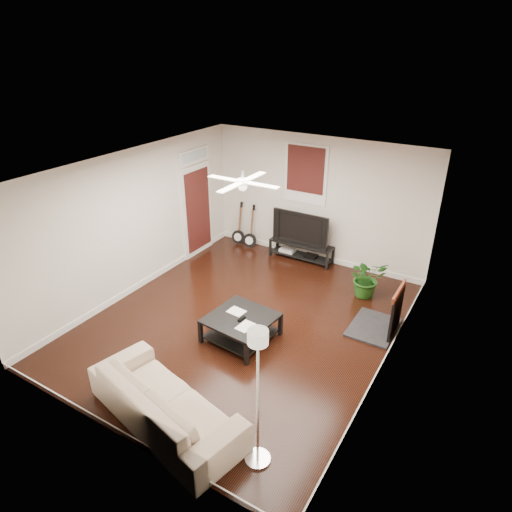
{
  "coord_description": "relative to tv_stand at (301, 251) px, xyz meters",
  "views": [
    {
      "loc": [
        3.61,
        -5.6,
        4.62
      ],
      "look_at": [
        0.0,
        0.4,
        1.15
      ],
      "focal_mm": 31.25,
      "sensor_mm": 36.0,
      "label": 1
    }
  ],
  "objects": [
    {
      "name": "door_left",
      "position": [
        -2.23,
        -0.88,
        1.04
      ],
      "size": [
        0.08,
        1.0,
        2.5
      ],
      "primitive_type": "cube",
      "color": "white",
      "rests_on": "wall_left"
    },
    {
      "name": "potted_plant",
      "position": [
        1.79,
        -0.78,
        0.19
      ],
      "size": [
        0.94,
        0.93,
        0.79
      ],
      "primitive_type": "imported",
      "rotation": [
        0.0,
        0.0,
        0.73
      ],
      "color": "#1C5117",
      "rests_on": "floor"
    },
    {
      "name": "fireplace",
      "position": [
        2.43,
        -1.78,
        0.25
      ],
      "size": [
        0.8,
        1.1,
        0.92
      ],
      "primitive_type": "cube",
      "color": "black",
      "rests_on": "floor"
    },
    {
      "name": "floor_lamp",
      "position": [
        1.92,
        -5.16,
        0.75
      ],
      "size": [
        0.38,
        0.38,
        1.92
      ],
      "primitive_type": null,
      "rotation": [
        0.0,
        0.0,
        -0.23
      ],
      "color": "silver",
      "rests_on": "floor"
    },
    {
      "name": "guitar_left",
      "position": [
        -1.69,
        -0.03,
        0.32
      ],
      "size": [
        0.36,
        0.28,
        1.06
      ],
      "primitive_type": null,
      "rotation": [
        0.0,
        0.0,
        0.15
      ],
      "color": "black",
      "rests_on": "floor"
    },
    {
      "name": "sofa",
      "position": [
        0.57,
        -5.26,
        0.14
      ],
      "size": [
        2.5,
        1.43,
        0.69
      ],
      "primitive_type": "imported",
      "rotation": [
        0.0,
        0.0,
        2.91
      ],
      "color": "tan",
      "rests_on": "floor"
    },
    {
      "name": "tv",
      "position": [
        0.0,
        0.02,
        0.59
      ],
      "size": [
        1.32,
        0.17,
        0.76
      ],
      "primitive_type": "imported",
      "color": "black",
      "rests_on": "tv_stand"
    },
    {
      "name": "guitar_right",
      "position": [
        -1.34,
        -0.06,
        0.32
      ],
      "size": [
        0.37,
        0.31,
        1.06
      ],
      "primitive_type": null,
      "rotation": [
        0.0,
        0.0,
        0.26
      ],
      "color": "black",
      "rests_on": "floor"
    },
    {
      "name": "coffee_table",
      "position": [
        0.44,
        -3.22,
        0.01
      ],
      "size": [
        1.11,
        1.11,
        0.43
      ],
      "primitive_type": "cube",
      "rotation": [
        0.0,
        0.0,
        -0.09
      ],
      "color": "black",
      "rests_on": "floor"
    },
    {
      "name": "tv_stand",
      "position": [
        0.0,
        0.0,
        0.0
      ],
      "size": [
        1.47,
        0.39,
        0.41
      ],
      "primitive_type": "cube",
      "color": "black",
      "rests_on": "floor"
    },
    {
      "name": "room",
      "position": [
        0.23,
        -2.78,
        1.19
      ],
      "size": [
        5.01,
        6.01,
        2.81
      ],
      "color": "black",
      "rests_on": "ground"
    },
    {
      "name": "ceiling_fan",
      "position": [
        0.23,
        -2.78,
        2.39
      ],
      "size": [
        1.24,
        1.24,
        0.32
      ],
      "primitive_type": null,
      "color": "white",
      "rests_on": "ceiling"
    },
    {
      "name": "window_back",
      "position": [
        -0.07,
        0.19,
        1.74
      ],
      "size": [
        1.0,
        0.06,
        1.3
      ],
      "primitive_type": "cube",
      "color": "#37110F",
      "rests_on": "wall_back"
    },
    {
      "name": "brick_accent",
      "position": [
        2.72,
        -1.78,
        1.19
      ],
      "size": [
        0.02,
        2.2,
        2.8
      ],
      "primitive_type": "cube",
      "color": "#A25534",
      "rests_on": "floor"
    }
  ]
}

